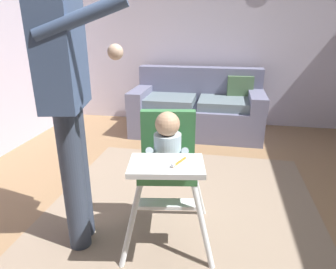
% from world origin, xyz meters
% --- Properties ---
extents(ground, '(6.28, 6.67, 0.10)m').
position_xyz_m(ground, '(0.00, 0.00, -0.05)').
color(ground, '#98744F').
extents(wall_far, '(5.48, 0.06, 2.63)m').
position_xyz_m(wall_far, '(0.00, 2.56, 1.31)').
color(wall_far, silver).
rests_on(wall_far, ground).
extents(area_rug, '(2.15, 2.78, 0.01)m').
position_xyz_m(area_rug, '(-0.16, -0.13, 0.00)').
color(area_rug, gray).
rests_on(area_rug, ground).
extents(couch, '(1.73, 0.86, 0.86)m').
position_xyz_m(couch, '(-0.23, 2.04, 0.33)').
color(couch, slate).
rests_on(couch, ground).
extents(high_chair, '(0.69, 0.80, 0.93)m').
position_xyz_m(high_chair, '(-0.22, -0.21, 0.63)').
color(high_chair, white).
rests_on(high_chair, ground).
extents(adult_standing, '(0.58, 0.50, 1.76)m').
position_xyz_m(adult_standing, '(-0.79, -0.34, 1.00)').
color(adult_standing, '#363F52').
rests_on(adult_standing, ground).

